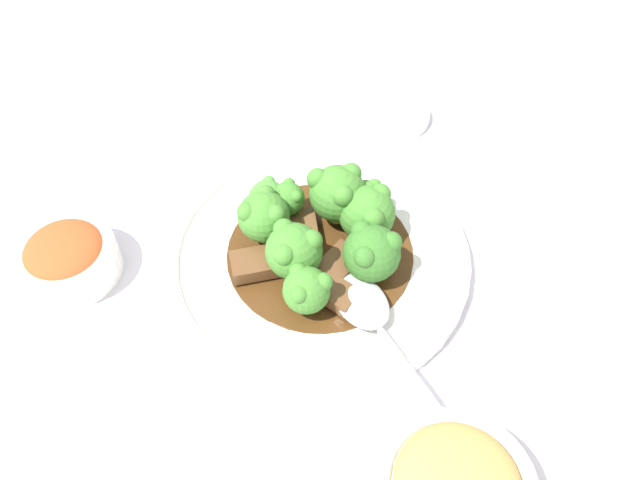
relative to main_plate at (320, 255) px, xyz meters
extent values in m
plane|color=silver|center=(0.00, 0.00, -0.01)|extent=(4.00, 4.00, 0.00)
cylinder|color=white|center=(0.00, 0.00, 0.00)|extent=(0.29, 0.29, 0.01)
torus|color=white|center=(0.00, 0.00, 0.00)|extent=(0.29, 0.29, 0.01)
cylinder|color=#4C2D14|center=(0.00, 0.00, 0.00)|extent=(0.18, 0.18, 0.00)
cube|color=brown|center=(-0.02, 0.01, 0.01)|extent=(0.04, 0.07, 0.01)
cube|color=brown|center=(-0.06, -0.02, 0.02)|extent=(0.05, 0.04, 0.02)
cube|color=brown|center=(0.02, -0.02, 0.02)|extent=(0.05, 0.06, 0.01)
cube|color=brown|center=(0.01, -0.05, 0.02)|extent=(0.05, 0.05, 0.01)
cylinder|color=#8EB756|center=(-0.02, -0.02, 0.01)|extent=(0.02, 0.02, 0.01)
sphere|color=#427F2D|center=(-0.02, -0.02, 0.04)|extent=(0.05, 0.05, 0.05)
sphere|color=#427F2D|center=(-0.01, -0.02, 0.05)|extent=(0.02, 0.02, 0.02)
sphere|color=#427F2D|center=(-0.03, -0.01, 0.05)|extent=(0.02, 0.02, 0.02)
sphere|color=#427F2D|center=(-0.03, -0.04, 0.05)|extent=(0.02, 0.02, 0.02)
cylinder|color=#8EB756|center=(0.05, 0.02, 0.01)|extent=(0.02, 0.02, 0.01)
sphere|color=#427F2D|center=(0.05, 0.02, 0.04)|extent=(0.05, 0.05, 0.05)
sphere|color=#427F2D|center=(0.06, 0.03, 0.05)|extent=(0.02, 0.02, 0.02)
sphere|color=#427F2D|center=(0.03, 0.02, 0.05)|extent=(0.02, 0.02, 0.02)
sphere|color=#427F2D|center=(0.05, 0.00, 0.05)|extent=(0.02, 0.02, 0.02)
cylinder|color=#7FA84C|center=(-0.03, 0.04, 0.02)|extent=(0.01, 0.01, 0.01)
sphere|color=#427F2D|center=(-0.03, 0.04, 0.03)|extent=(0.03, 0.03, 0.03)
sphere|color=#427F2D|center=(-0.03, 0.05, 0.04)|extent=(0.01, 0.01, 0.01)
sphere|color=#427F2D|center=(-0.04, 0.04, 0.04)|extent=(0.01, 0.01, 0.01)
sphere|color=#427F2D|center=(-0.02, 0.04, 0.04)|extent=(0.01, 0.01, 0.01)
cylinder|color=#8EB756|center=(0.05, -0.03, 0.01)|extent=(0.02, 0.02, 0.01)
sphere|color=#387028|center=(0.05, -0.03, 0.04)|extent=(0.05, 0.05, 0.05)
sphere|color=#387028|center=(0.04, -0.01, 0.05)|extent=(0.02, 0.02, 0.02)
sphere|color=#387028|center=(0.04, -0.04, 0.05)|extent=(0.02, 0.02, 0.02)
sphere|color=#387028|center=(0.06, -0.03, 0.05)|extent=(0.02, 0.02, 0.02)
cylinder|color=#7FA84C|center=(0.02, 0.04, 0.02)|extent=(0.02, 0.02, 0.02)
sphere|color=#427F2D|center=(0.02, 0.04, 0.04)|extent=(0.06, 0.06, 0.06)
sphere|color=#427F2D|center=(0.00, 0.05, 0.06)|extent=(0.02, 0.02, 0.02)
sphere|color=#427F2D|center=(0.02, 0.02, 0.06)|extent=(0.02, 0.02, 0.02)
sphere|color=#427F2D|center=(0.03, 0.05, 0.06)|extent=(0.02, 0.02, 0.02)
cylinder|color=#8EB756|center=(-0.05, 0.02, 0.02)|extent=(0.02, 0.02, 0.01)
sphere|color=#427F2D|center=(-0.05, 0.02, 0.04)|extent=(0.05, 0.05, 0.05)
sphere|color=#427F2D|center=(-0.07, 0.01, 0.05)|extent=(0.02, 0.02, 0.02)
sphere|color=#427F2D|center=(-0.04, 0.01, 0.05)|extent=(0.02, 0.02, 0.02)
sphere|color=#427F2D|center=(-0.05, 0.03, 0.05)|extent=(0.02, 0.02, 0.02)
cylinder|color=#7FA84C|center=(-0.02, -0.06, 0.01)|extent=(0.01, 0.01, 0.01)
sphere|color=#427F2D|center=(-0.02, -0.06, 0.03)|extent=(0.04, 0.04, 0.04)
sphere|color=#427F2D|center=(-0.02, -0.07, 0.04)|extent=(0.02, 0.02, 0.02)
sphere|color=#427F2D|center=(0.00, -0.06, 0.04)|extent=(0.02, 0.02, 0.02)
sphere|color=#427F2D|center=(-0.02, -0.05, 0.04)|extent=(0.02, 0.02, 0.02)
cylinder|color=#7FA84C|center=(0.05, 0.04, 0.01)|extent=(0.01, 0.01, 0.01)
sphere|color=#427F2D|center=(0.05, 0.04, 0.03)|extent=(0.04, 0.04, 0.04)
sphere|color=#427F2D|center=(0.05, 0.03, 0.04)|extent=(0.01, 0.01, 0.01)
sphere|color=#427F2D|center=(0.06, 0.05, 0.04)|extent=(0.01, 0.01, 0.01)
sphere|color=#427F2D|center=(0.04, 0.05, 0.04)|extent=(0.01, 0.01, 0.01)
cylinder|color=#7FA84C|center=(-0.05, 0.05, 0.01)|extent=(0.01, 0.01, 0.01)
sphere|color=#4C8E38|center=(-0.05, 0.05, 0.03)|extent=(0.04, 0.04, 0.04)
sphere|color=#4C8E38|center=(-0.04, 0.04, 0.04)|extent=(0.01, 0.01, 0.01)
sphere|color=#4C8E38|center=(-0.05, 0.06, 0.04)|extent=(0.01, 0.01, 0.01)
sphere|color=#4C8E38|center=(-0.06, 0.04, 0.04)|extent=(0.01, 0.01, 0.01)
ellipsoid|color=#B7B7BC|center=(0.03, -0.07, 0.02)|extent=(0.07, 0.08, 0.01)
cylinder|color=#B7B7BC|center=(0.08, -0.15, 0.01)|extent=(0.07, 0.12, 0.01)
cylinder|color=white|center=(-0.24, 0.00, -0.01)|extent=(0.05, 0.05, 0.01)
cylinder|color=white|center=(-0.24, 0.00, 0.01)|extent=(0.09, 0.09, 0.03)
torus|color=white|center=(-0.24, 0.00, 0.02)|extent=(0.09, 0.09, 0.01)
ellipsoid|color=#D14C23|center=(-0.24, 0.00, 0.03)|extent=(0.07, 0.07, 0.02)
cylinder|color=white|center=(0.10, 0.21, -0.01)|extent=(0.08, 0.08, 0.01)
torus|color=white|center=(0.10, 0.21, 0.00)|extent=(0.08, 0.08, 0.01)
cube|color=silver|center=(0.21, 0.07, -0.01)|extent=(0.12, 0.10, 0.01)
camera|label=1|loc=(-0.02, -0.36, 0.49)|focal=35.00mm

